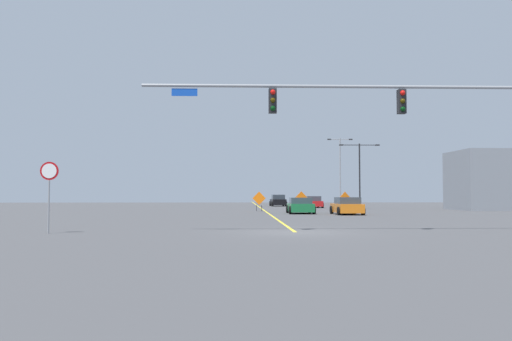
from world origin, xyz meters
name	(u,v)px	position (x,y,z in m)	size (l,w,h in m)	color
ground	(295,232)	(0.00, 0.00, 0.00)	(148.83, 148.83, 0.00)	#444447
road_centre_stripe	(259,207)	(0.00, 41.34, 0.00)	(0.16, 82.68, 0.01)	yellow
traffic_signal_assembly	(392,112)	(4.22, -0.01, 5.17)	(16.87, 0.44, 6.58)	gray
stop_sign	(49,183)	(-10.25, -0.37, 2.08)	(0.76, 0.07, 2.96)	gray
street_lamp_near_right	(340,167)	(10.16, 42.06, 5.03)	(3.15, 0.24, 8.60)	gray
street_lamp_near_left	(360,169)	(10.55, 33.22, 4.31)	(4.39, 0.24, 7.06)	black
construction_sign_right_lane	(301,198)	(3.79, 29.67, 1.18)	(1.23, 0.16, 1.88)	orange
construction_sign_median_near	(259,199)	(-0.58, 26.16, 1.14)	(1.23, 0.35, 1.84)	orange
construction_sign_left_lane	(345,199)	(7.24, 24.98, 1.15)	(1.14, 0.31, 1.83)	orange
car_black_near	(278,201)	(2.64, 45.86, 0.69)	(2.14, 3.92, 1.51)	black
car_green_distant	(300,206)	(2.63, 20.59, 0.61)	(2.14, 3.86, 1.32)	#196B38
car_orange_passing	(347,206)	(6.07, 18.47, 0.65)	(2.17, 3.97, 1.36)	orange
car_red_far	(313,202)	(6.27, 39.04, 0.62)	(2.07, 4.49, 1.35)	red
roadside_building_east	(488,180)	(22.59, 29.02, 2.97)	(6.63, 6.62, 5.94)	gray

